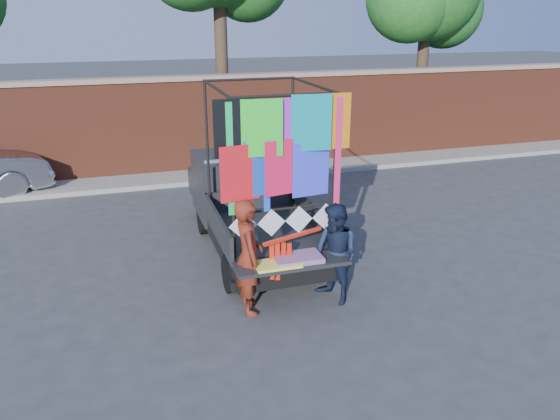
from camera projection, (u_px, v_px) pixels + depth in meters
name	position (u px, v px, depth m)	size (l,w,h in m)	color
ground	(268.00, 285.00, 8.87)	(90.00, 90.00, 0.00)	#38383A
brick_wall	(196.00, 124.00, 14.70)	(30.00, 0.45, 2.61)	brown
curb	(203.00, 176.00, 14.50)	(30.00, 1.20, 0.12)	gray
pickup_truck	(246.00, 201.00, 10.37)	(1.98, 4.98, 3.13)	black
woman	(248.00, 257.00, 7.84)	(0.63, 0.42, 1.74)	maroon
man	(336.00, 254.00, 8.13)	(0.75, 0.59, 1.55)	#161F37
streamer_bundle	(286.00, 251.00, 7.91)	(1.00, 0.40, 0.71)	red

